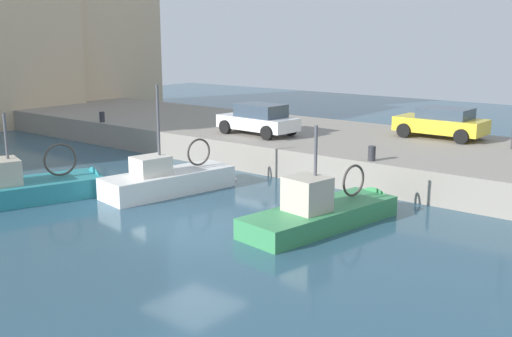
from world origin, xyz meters
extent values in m
plane|color=#2D5166|center=(0.00, 0.00, 0.00)|extent=(80.00, 80.00, 0.00)
cube|color=gray|center=(11.50, 0.00, 0.60)|extent=(9.00, 56.00, 1.20)
cube|color=teal|center=(-1.72, 7.02, 0.00)|extent=(6.20, 3.73, 1.39)
cone|color=teal|center=(1.40, 6.02, 0.00)|extent=(1.42, 2.02, 1.84)
cube|color=#896B4C|center=(-1.72, 7.02, 0.63)|extent=(5.93, 3.51, 0.08)
cylinder|color=#4C4C51|center=(-1.85, 7.07, 1.89)|extent=(0.10, 0.10, 2.53)
torus|color=#3F3833|center=(-0.16, 6.52, 1.34)|extent=(1.17, 0.44, 1.20)
cube|color=#388951|center=(2.70, -2.82, 0.00)|extent=(5.72, 2.55, 1.24)
cone|color=#388951|center=(5.77, -3.30, 0.00)|extent=(1.13, 1.67, 1.55)
cube|color=#9E7A51|center=(2.70, -2.82, 0.56)|extent=(5.48, 2.38, 0.08)
cube|color=#B7AD99|center=(2.09, -2.72, 1.12)|extent=(1.28, 1.32, 1.05)
cylinder|color=#4C4C51|center=(2.42, -2.77, 1.86)|extent=(0.10, 0.10, 2.60)
torus|color=#3F3833|center=(4.23, -3.05, 1.20)|extent=(1.05, 0.24, 1.05)
sphere|color=white|center=(1.21, -1.62, 0.19)|extent=(0.32, 0.32, 0.32)
cube|color=white|center=(2.58, 3.80, 0.00)|extent=(5.20, 2.50, 1.59)
cone|color=white|center=(5.38, 3.31, 0.00)|extent=(1.15, 1.63, 1.50)
cube|color=#896B4C|center=(2.58, 3.80, 0.71)|extent=(4.98, 2.34, 0.08)
cube|color=beige|center=(1.85, 3.93, 1.11)|extent=(1.40, 1.20, 0.72)
cylinder|color=#4C4C51|center=(2.22, 3.87, 2.37)|extent=(0.10, 0.10, 3.31)
torus|color=#3F3833|center=(3.95, 3.56, 1.36)|extent=(1.06, 0.26, 1.06)
sphere|color=white|center=(1.26, 4.97, 0.24)|extent=(0.32, 0.32, 0.32)
cube|color=silver|center=(9.34, 5.01, 1.76)|extent=(1.87, 3.93, 0.58)
cube|color=#384756|center=(9.33, 4.81, 2.34)|extent=(1.57, 2.23, 0.59)
cylinder|color=black|center=(8.60, 6.36, 1.52)|extent=(0.26, 0.65, 0.64)
cylinder|color=black|center=(10.24, 6.26, 1.52)|extent=(0.26, 0.65, 0.64)
cylinder|color=black|center=(8.44, 3.75, 1.52)|extent=(0.26, 0.65, 0.64)
cylinder|color=black|center=(10.08, 3.65, 1.52)|extent=(0.26, 0.65, 0.64)
cube|color=gold|center=(13.77, -1.95, 1.79)|extent=(1.83, 3.90, 0.64)
cube|color=#384756|center=(13.77, -2.14, 2.34)|extent=(1.60, 2.19, 0.46)
cylinder|color=black|center=(12.88, -0.62, 1.52)|extent=(0.22, 0.64, 0.64)
cylinder|color=black|center=(14.68, -0.63, 1.52)|extent=(0.22, 0.64, 0.64)
cylinder|color=black|center=(12.86, -3.26, 1.52)|extent=(0.22, 0.64, 0.64)
cylinder|color=black|center=(14.66, -3.27, 1.52)|extent=(0.22, 0.64, 0.64)
cylinder|color=#2D2D33|center=(7.35, -2.00, 1.48)|extent=(0.28, 0.28, 0.55)
cylinder|color=#2D2D33|center=(7.35, 14.00, 1.48)|extent=(0.28, 0.28, 0.55)
camera|label=1|loc=(-12.46, -12.55, 5.79)|focal=42.80mm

